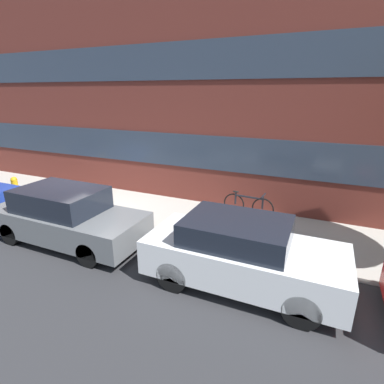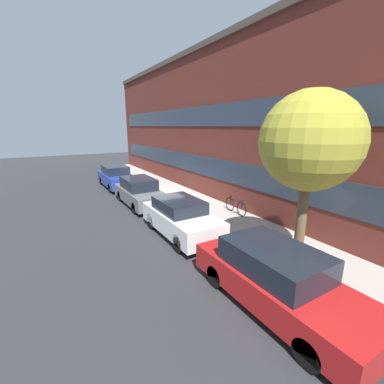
{
  "view_description": "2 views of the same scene",
  "coord_description": "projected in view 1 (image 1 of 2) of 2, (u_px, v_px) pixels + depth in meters",
  "views": [
    {
      "loc": [
        6.17,
        -6.15,
        3.71
      ],
      "look_at": [
        3.42,
        0.03,
        1.43
      ],
      "focal_mm": 28.0,
      "sensor_mm": 36.0,
      "label": 1
    },
    {
      "loc": [
        13.05,
        -5.33,
        4.05
      ],
      "look_at": [
        3.08,
        0.56,
        1.08
      ],
      "focal_mm": 24.0,
      "sensor_mm": 36.0,
      "label": 2
    }
  ],
  "objects": [
    {
      "name": "parked_car_grey",
      "position": [
        67.0,
        216.0,
        7.61
      ],
      "size": [
        4.08,
        1.62,
        1.42
      ],
      "color": "slate",
      "rests_on": "ground_plane"
    },
    {
      "name": "parked_car_white",
      "position": [
        241.0,
        253.0,
        5.85
      ],
      "size": [
        3.83,
        1.62,
        1.4
      ],
      "color": "silver",
      "rests_on": "ground_plane"
    },
    {
      "name": "bicycle",
      "position": [
        248.0,
        205.0,
        8.98
      ],
      "size": [
        1.56,
        0.44,
        0.76
      ],
      "rotation": [
        0.0,
        0.0,
        -0.06
      ],
      "color": "black",
      "rests_on": "sidewalk_strip"
    },
    {
      "name": "fire_hydrant",
      "position": [
        15.0,
        188.0,
        10.46
      ],
      "size": [
        0.53,
        0.3,
        0.8
      ],
      "color": "gold",
      "rests_on": "sidewalk_strip"
    },
    {
      "name": "sidewalk_strip",
      "position": [
        116.0,
        206.0,
        10.08
      ],
      "size": [
        28.0,
        2.79,
        0.1
      ],
      "color": "#A8A399",
      "rests_on": "ground_plane"
    },
    {
      "name": "rowhouse_facade",
      "position": [
        140.0,
        77.0,
        10.35
      ],
      "size": [
        28.0,
        1.02,
        8.36
      ],
      "color": "maroon",
      "rests_on": "ground_plane"
    },
    {
      "name": "ground_plane",
      "position": [
        87.0,
        223.0,
        8.89
      ],
      "size": [
        56.0,
        56.0,
        0.0
      ],
      "primitive_type": "plane",
      "color": "#2B2B2D"
    }
  ]
}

